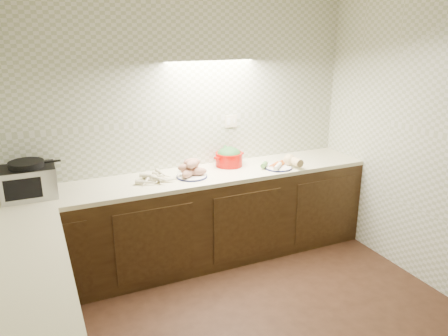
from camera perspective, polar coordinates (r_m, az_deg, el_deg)
name	(u,v)px	position (r m, az deg, el deg)	size (l,w,h in m)	color
room	(276,134)	(2.59, 6.82, 4.44)	(3.60, 3.60, 2.60)	black
counter	(144,277)	(3.41, -10.37, -13.87)	(3.60, 3.60, 0.90)	black
toaster_oven	(28,180)	(3.89, -24.18, -1.48)	(0.42, 0.33, 0.30)	black
parsnip_pile	(151,178)	(3.99, -9.51, -1.35)	(0.29, 0.34, 0.07)	beige
sweet_potato_plate	(191,170)	(4.06, -4.29, -0.24)	(0.29, 0.29, 0.17)	#0F113B
onion_bowl	(189,167)	(4.21, -4.54, 0.13)	(0.17, 0.17, 0.13)	black
dutch_oven	(229,157)	(4.37, 0.66, 1.46)	(0.34, 0.33, 0.19)	#B00701
veg_plate	(283,163)	(4.37, 7.76, 0.66)	(0.39, 0.27, 0.13)	#0F113B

